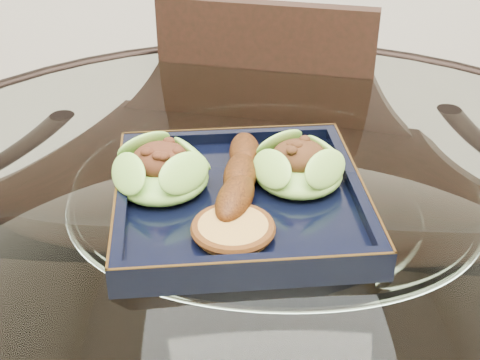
{
  "coord_description": "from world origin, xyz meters",
  "views": [
    {
      "loc": [
        -0.06,
        -0.59,
        1.18
      ],
      "look_at": [
        -0.03,
        0.02,
        0.8
      ],
      "focal_mm": 50.0,
      "sensor_mm": 36.0,
      "label": 1
    }
  ],
  "objects": [
    {
      "name": "navy_plate",
      "position": [
        -0.03,
        0.02,
        0.77
      ],
      "size": [
        0.28,
        0.28,
        0.02
      ],
      "primitive_type": "cube",
      "rotation": [
        0.0,
        0.0,
        0.06
      ],
      "color": "black",
      "rests_on": "dining_table"
    },
    {
      "name": "crumb_patty",
      "position": [
        -0.04,
        -0.05,
        0.79
      ],
      "size": [
        0.09,
        0.09,
        0.01
      ],
      "primitive_type": "cylinder",
      "rotation": [
        0.0,
        0.0,
        0.2
      ],
      "color": "#C49141",
      "rests_on": "navy_plate"
    },
    {
      "name": "lettuce_wrap_left",
      "position": [
        -0.12,
        0.04,
        0.8
      ],
      "size": [
        0.12,
        0.12,
        0.04
      ],
      "primitive_type": "ellipsoid",
      "rotation": [
        0.0,
        0.0,
        0.21
      ],
      "color": "#5EAF33",
      "rests_on": "navy_plate"
    },
    {
      "name": "dining_table",
      "position": [
        -0.0,
        -0.0,
        0.6
      ],
      "size": [
        1.13,
        1.13,
        0.77
      ],
      "color": "white",
      "rests_on": "ground"
    },
    {
      "name": "roasted_plantain",
      "position": [
        -0.03,
        0.04,
        0.8
      ],
      "size": [
        0.06,
        0.18,
        0.03
      ],
      "primitive_type": "ellipsoid",
      "rotation": [
        0.0,
        0.0,
        1.42
      ],
      "color": "#582709",
      "rests_on": "navy_plate"
    },
    {
      "name": "lettuce_wrap_right",
      "position": [
        0.03,
        0.05,
        0.8
      ],
      "size": [
        0.12,
        0.12,
        0.04
      ],
      "primitive_type": "ellipsoid",
      "rotation": [
        0.0,
        0.0,
        0.19
      ],
      "color": "olive",
      "rests_on": "navy_plate"
    },
    {
      "name": "dining_chair",
      "position": [
        -0.01,
        0.34,
        0.49
      ],
      "size": [
        0.46,
        0.46,
        0.87
      ],
      "rotation": [
        0.0,
        0.0,
        -0.26
      ],
      "color": "black",
      "rests_on": "ground"
    }
  ]
}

